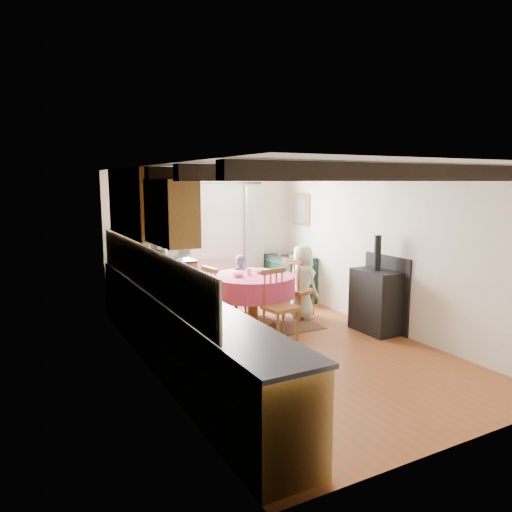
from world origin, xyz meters
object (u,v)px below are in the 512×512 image
aga_range (290,278)px  child_far (240,285)px  cast_iron_stove (376,284)px  chair_right (299,288)px  child_right (302,282)px  dining_table (253,300)px  cup (249,272)px  chair_left (200,301)px  chair_near (281,305)px

aga_range → child_far: 1.36m
aga_range → cast_iron_stove: size_ratio=0.65×
chair_right → child_far: child_far is taller
child_far → child_right: bearing=135.2°
aga_range → child_right: size_ratio=0.78×
dining_table → child_right: bearing=-2.5°
dining_table → cup: cup is taller
chair_left → child_right: child_right is taller
cup → child_right: bearing=-6.4°
chair_right → cast_iron_stove: cast_iron_stove is taller
chair_near → chair_right: bearing=37.0°
chair_right → cup: 0.94m
chair_near → cup: (-0.06, 0.86, 0.34)m
cast_iron_stove → child_right: bearing=116.8°
cup → dining_table: bearing=-65.6°
chair_left → child_far: size_ratio=0.95×
dining_table → chair_right: bearing=-1.2°
dining_table → cast_iron_stove: (1.46, -1.15, 0.33)m
cast_iron_stove → cup: cast_iron_stove is taller
chair_near → child_far: 1.41m
chair_left → cast_iron_stove: cast_iron_stove is taller
chair_left → chair_right: bearing=78.2°
chair_near → child_far: child_far is taller
dining_table → chair_left: chair_left is taller
chair_right → child_far: 0.99m
chair_right → child_right: size_ratio=0.83×
child_far → chair_near: bearing=81.3°
chair_near → chair_right: same height
aga_range → child_far: size_ratio=0.92×
dining_table → cast_iron_stove: size_ratio=0.91×
dining_table → chair_left: 0.86m
chair_right → aga_range: 1.19m
dining_table → chair_near: bearing=-88.1°
dining_table → chair_right: size_ratio=1.31×
dining_table → child_right: (0.90, -0.04, 0.21)m
child_far → chair_right: bearing=134.2°
child_far → child_right: child_right is taller
aga_range → child_far: bearing=-160.4°
chair_near → cast_iron_stove: 1.49m
aga_range → cup: (-1.38, -0.99, 0.41)m
chair_left → aga_range: 2.43m
aga_range → child_far: child_far is taller
dining_table → aga_range: aga_range is taller
dining_table → child_far: 0.62m
chair_left → child_right: size_ratio=0.80×
chair_left → child_right: 1.76m
chair_right → dining_table: bearing=73.7°
chair_near → cup: 0.93m
chair_left → aga_range: (2.20, 1.02, -0.05)m
cast_iron_stove → dining_table: bearing=141.7°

